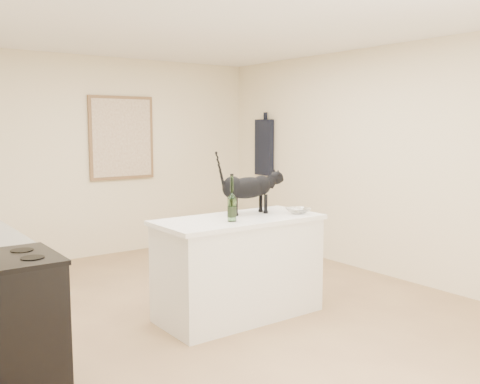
# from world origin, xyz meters

# --- Properties ---
(floor) EXTENTS (5.50, 5.50, 0.00)m
(floor) POSITION_xyz_m (0.00, 0.00, 0.00)
(floor) COLOR tan
(floor) RESTS_ON ground
(ceiling) EXTENTS (5.50, 5.50, 0.00)m
(ceiling) POSITION_xyz_m (0.00, 0.00, 2.60)
(ceiling) COLOR white
(ceiling) RESTS_ON ground
(wall_back) EXTENTS (4.50, 0.00, 4.50)m
(wall_back) POSITION_xyz_m (0.00, 2.75, 1.30)
(wall_back) COLOR beige
(wall_back) RESTS_ON ground
(wall_right) EXTENTS (0.00, 5.50, 5.50)m
(wall_right) POSITION_xyz_m (2.25, 0.00, 1.30)
(wall_right) COLOR beige
(wall_right) RESTS_ON ground
(island_base) EXTENTS (1.44, 0.67, 0.86)m
(island_base) POSITION_xyz_m (0.10, -0.20, 0.43)
(island_base) COLOR white
(island_base) RESTS_ON floor
(island_top) EXTENTS (1.50, 0.70, 0.04)m
(island_top) POSITION_xyz_m (0.10, -0.20, 0.88)
(island_top) COLOR white
(island_top) RESTS_ON island_base
(stove) EXTENTS (0.60, 0.60, 0.90)m
(stove) POSITION_xyz_m (-1.95, -0.60, 0.45)
(stove) COLOR black
(stove) RESTS_ON floor
(artwork_frame) EXTENTS (0.90, 0.03, 1.10)m
(artwork_frame) POSITION_xyz_m (0.30, 2.72, 1.55)
(artwork_frame) COLOR brown
(artwork_frame) RESTS_ON wall_back
(artwork_canvas) EXTENTS (0.82, 0.00, 1.02)m
(artwork_canvas) POSITION_xyz_m (0.30, 2.70, 1.55)
(artwork_canvas) COLOR beige
(artwork_canvas) RESTS_ON wall_back
(hanging_garment) EXTENTS (0.08, 0.34, 0.80)m
(hanging_garment) POSITION_xyz_m (2.19, 2.05, 1.40)
(hanging_garment) COLOR black
(hanging_garment) RESTS_ON wall_right
(black_cat) EXTENTS (0.64, 0.27, 0.43)m
(black_cat) POSITION_xyz_m (0.28, -0.09, 1.12)
(black_cat) COLOR black
(black_cat) RESTS_ON island_top
(wine_bottle) EXTENTS (0.09, 0.09, 0.36)m
(wine_bottle) POSITION_xyz_m (-0.06, -0.32, 1.08)
(wine_bottle) COLOR #295D25
(wine_bottle) RESTS_ON island_top
(glass_bowl) EXTENTS (0.25, 0.25, 0.05)m
(glass_bowl) POSITION_xyz_m (0.67, -0.35, 0.93)
(glass_bowl) COLOR white
(glass_bowl) RESTS_ON island_top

